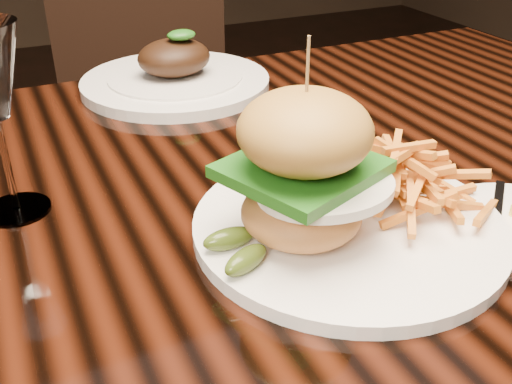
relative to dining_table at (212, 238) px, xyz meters
name	(u,v)px	position (x,y,z in m)	size (l,w,h in m)	color
dining_table	(212,238)	(0.00, 0.00, 0.00)	(1.60, 0.90, 0.75)	black
burger_plate	(347,187)	(0.09, -0.16, 0.13)	(0.33, 0.33, 0.21)	white
ramekin	(333,135)	(0.19, 0.03, 0.09)	(0.07, 0.07, 0.03)	white
far_dish	(175,77)	(0.07, 0.34, 0.10)	(0.32, 0.32, 0.10)	white
chair_far	(148,95)	(0.16, 0.89, -0.13)	(0.53, 0.54, 0.95)	black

